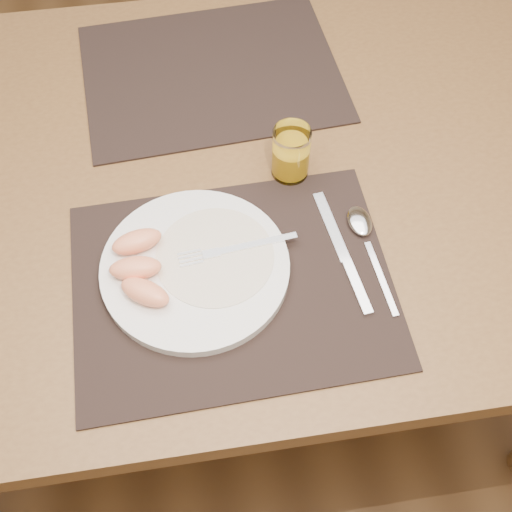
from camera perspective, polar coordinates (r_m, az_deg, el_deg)
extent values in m
plane|color=brown|center=(1.68, -1.50, -8.88)|extent=(5.00, 5.00, 0.00)
cube|color=brown|center=(1.06, -2.38, 7.28)|extent=(1.40, 0.90, 0.04)
cylinder|color=brown|center=(1.72, 17.67, 10.65)|extent=(0.06, 0.06, 0.71)
cube|color=black|center=(0.91, -2.09, -2.50)|extent=(0.46, 0.36, 0.00)
cube|color=black|center=(1.20, -3.98, 15.94)|extent=(0.47, 0.38, 0.00)
cylinder|color=white|center=(0.92, -5.43, -1.04)|extent=(0.27, 0.27, 0.02)
cylinder|color=white|center=(0.92, -3.67, 0.01)|extent=(0.17, 0.17, 0.00)
cube|color=silver|center=(0.93, 0.22, 1.12)|extent=(0.12, 0.02, 0.00)
cube|color=silver|center=(0.92, -4.01, 0.20)|extent=(0.03, 0.02, 0.00)
cube|color=silver|center=(0.92, -5.84, -0.21)|extent=(0.04, 0.03, 0.00)
cube|color=silver|center=(0.97, 6.72, 2.63)|extent=(0.03, 0.13, 0.00)
cube|color=silver|center=(0.91, 8.99, -2.74)|extent=(0.02, 0.09, 0.01)
cube|color=silver|center=(0.93, 11.05, -1.95)|extent=(0.02, 0.13, 0.00)
ellipsoid|color=silver|center=(0.97, 9.19, 3.09)|extent=(0.04, 0.06, 0.01)
cylinder|color=white|center=(1.00, 3.13, 9.17)|extent=(0.06, 0.06, 0.09)
cylinder|color=yellow|center=(1.01, 3.09, 8.55)|extent=(0.05, 0.05, 0.05)
ellipsoid|color=#FF9968|center=(0.88, -9.83, -3.19)|extent=(0.08, 0.07, 0.03)
ellipsoid|color=#FF9968|center=(0.90, -10.68, -1.07)|extent=(0.07, 0.04, 0.03)
ellipsoid|color=#FF9968|center=(0.93, -10.55, 1.28)|extent=(0.08, 0.05, 0.03)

